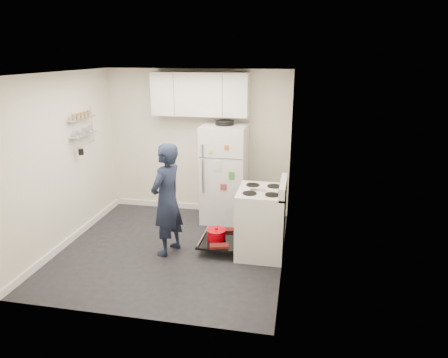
% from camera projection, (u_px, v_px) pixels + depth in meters
% --- Properties ---
extents(room, '(3.21, 3.21, 2.51)m').
position_uv_depth(room, '(168.00, 169.00, 5.51)').
color(room, black).
rests_on(room, ground).
extents(electric_range, '(0.66, 0.76, 1.10)m').
position_uv_depth(electric_range, '(260.00, 222.00, 5.62)').
color(electric_range, silver).
rests_on(electric_range, ground).
extents(open_oven_door, '(0.55, 0.72, 0.22)m').
position_uv_depth(open_oven_door, '(218.00, 237.00, 5.80)').
color(open_oven_door, black).
rests_on(open_oven_door, ground).
extents(refrigerator, '(0.72, 0.74, 1.71)m').
position_uv_depth(refrigerator, '(225.00, 173.00, 6.67)').
color(refrigerator, silver).
rests_on(refrigerator, ground).
extents(upper_cabinets, '(1.60, 0.33, 0.70)m').
position_uv_depth(upper_cabinets, '(200.00, 94.00, 6.53)').
color(upper_cabinets, silver).
rests_on(upper_cabinets, room).
extents(wall_shelf_rack, '(0.14, 0.60, 0.61)m').
position_uv_depth(wall_shelf_rack, '(83.00, 126.00, 6.07)').
color(wall_shelf_rack, '#B2B2B7').
rests_on(wall_shelf_rack, room).
extents(person, '(0.54, 0.67, 1.60)m').
position_uv_depth(person, '(167.00, 200.00, 5.53)').
color(person, '#171E33').
rests_on(person, ground).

